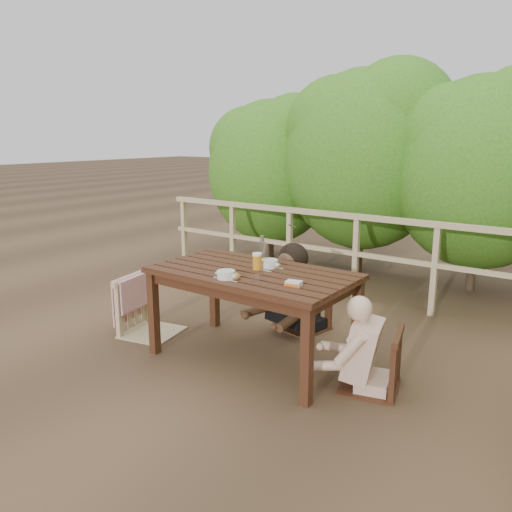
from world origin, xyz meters
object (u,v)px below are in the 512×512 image
Objects in this scene: table at (253,316)px; bread_roll at (234,276)px; butter_tub at (294,284)px; diner_right at (377,315)px; chair_left at (150,282)px; tumbler at (257,279)px; chair_far at (304,286)px; woman at (305,262)px; soup_near at (226,276)px; soup_far at (269,264)px; bottle at (262,252)px; chair_right at (372,332)px; beer_glass at (257,262)px.

bread_roll is (0.02, -0.28, 0.42)m from table.
diner_right is at bearing 16.64° from butter_tub.
chair_left reaches higher than tumbler.
chair_far is (1.12, 0.96, -0.08)m from chair_left.
butter_tub is (0.51, -0.17, 0.41)m from table.
diner_right reaches higher than chair_far.
woman reaches higher than bread_roll.
soup_near is 0.96× the size of soup_far.
bread_roll is 0.48m from bottle.
chair_left is at bearing -98.73° from chair_right.
butter_tub is (0.53, 0.15, -0.01)m from soup_near.
woman is 0.84m from beer_glass.
bread_roll is (0.03, -1.14, 0.37)m from chair_far.
beer_glass is 1.32× the size of butter_tub.
chair_far reaches higher than tumbler.
chair_left reaches higher than soup_far.
chair_left is at bearing 52.16° from woman.
tumbler is (0.22, -1.09, 0.37)m from chair_far.
chair_right reaches higher than tumbler.
soup_far reaches higher than bread_roll.
soup_far is 2.12× the size of butter_tub.
table is at bearing -96.43° from chair_left.
diner_right reaches higher than chair_right.
bottle is (-0.02, -0.69, 0.23)m from woman.
bottle is (-0.01, 0.50, 0.10)m from soup_near.
bottle is (1.10, 0.29, 0.39)m from chair_left.
table is 14.35× the size of bread_roll.
diner_right is 10.07× the size of butter_tub.
table is at bearing -106.72° from soup_far.
chair_left reaches higher than butter_tub.
bottle is (-0.02, -0.67, 0.47)m from chair_far.
soup_near reaches higher than butter_tub.
beer_glass is (1.14, 0.16, 0.33)m from chair_left.
bottle is at bearing 137.40° from butter_tub.
butter_tub reaches higher than table.
diner_right is 4.27× the size of bottle.
chair_far is at bearing 91.27° from beer_glass.
chair_right is at bearing 17.92° from butter_tub.
woman is at bearing 90.54° from table.
chair_right is 0.68m from butter_tub.
chair_far is at bearing 91.66° from bread_roll.
soup_near is (-0.02, -0.32, 0.43)m from table.
beer_glass is 0.56× the size of bottle.
soup_near is at bearing -143.85° from bread_roll.
diner_right reaches higher than soup_near.
soup_near is at bearing -161.37° from tumbler.
soup_far is (-0.98, 0.06, 0.36)m from chair_right.
beer_glass is (-1.05, -0.05, 0.26)m from diner_right.
woman is at bearing 91.63° from bread_roll.
diner_right is at bearing -24.27° from chair_far.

